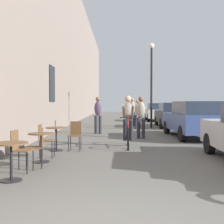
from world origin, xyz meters
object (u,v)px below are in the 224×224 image
Objects in this scene: cyclist_on_bicycle at (128,123)px; pedestrian_furthest at (132,110)px; cafe_table_far at (56,134)px; street_lamp at (151,74)px; cafe_chair_mid_toward_wall at (38,145)px; parked_car_second at (194,119)px; parked_car_third at (172,114)px; cafe_table_mid at (41,141)px; cafe_chair_far_toward_street at (75,134)px; cafe_chair_mid_toward_street at (44,138)px; cafe_table_near at (11,153)px; pedestrian_mid at (98,113)px; pedestrian_near at (141,115)px; cafe_chair_near_toward_wall at (19,148)px; parked_car_fourth at (157,112)px; pedestrian_far at (138,112)px.

pedestrian_furthest is (0.61, 8.67, 0.19)m from cyclist_on_bicycle.
street_lamp reaches higher than cafe_table_far.
parked_car_second is (5.02, 5.72, 0.27)m from cafe_chair_mid_toward_wall.
parked_car_third is at bearing 59.46° from cafe_table_far.
cafe_table_mid is 1.89m from cafe_chair_far_toward_street.
cafe_chair_mid_toward_street is 10.33m from street_lamp.
pedestrian_mid is (1.10, 8.38, 0.47)m from cafe_table_near.
cafe_table_mid is 0.42× the size of pedestrian_near.
street_lamp is at bearing 69.37° from cafe_chair_near_toward_wall.
cafe_chair_near_toward_wall is at bearing -94.40° from cafe_table_far.
pedestrian_near is 2.61m from pedestrian_mid.
street_lamp is (3.95, 9.18, 2.59)m from cafe_chair_mid_toward_street.
pedestrian_mid is 0.43× the size of parked_car_fourth.
cafe_chair_mid_toward_street and cafe_chair_mid_toward_wall have the same top height.
parked_car_third is at bearing 88.61° from parked_car_second.
cafe_chair_mid_toward_street is 11.02m from pedestrian_furthest.
cyclist_on_bicycle is 0.43× the size of parked_car_fourth.
cafe_chair_far_toward_street is 0.22× the size of parked_car_fourth.
pedestrian_far is at bearing 73.02° from cafe_chair_mid_toward_wall.
pedestrian_furthest is 2.74m from street_lamp.
pedestrian_furthest reaches higher than parked_car_second.
parked_car_second is at bearing -69.79° from pedestrian_furthest.
cafe_table_mid is at bearing -134.77° from parked_car_second.
parked_car_second is (2.85, 2.59, -0.02)m from cyclist_on_bicycle.
parked_car_fourth is at bearing 72.74° from cafe_table_mid.
pedestrian_near is at bearing 62.52° from cafe_chair_near_toward_wall.
cafe_table_near is 0.81× the size of cafe_chair_mid_toward_wall.
cafe_chair_near_toward_wall is 2.77m from cafe_table_far.
cafe_table_mid is at bearing 79.20° from cafe_chair_near_toward_wall.
cafe_table_far is at bearing 85.60° from cafe_chair_near_toward_wall.
pedestrian_near reaches higher than cafe_table_far.
cafe_table_far is at bearing -132.39° from pedestrian_near.
pedestrian_furthest is 6.48m from parked_car_second.
pedestrian_mid is 4.39m from parked_car_second.
cafe_table_mid is 0.41× the size of pedestrian_furthest.
street_lamp is (3.87, 9.78, 2.59)m from cafe_table_mid.
cafe_table_near is 4.89m from cyclist_on_bicycle.
pedestrian_near is (2.98, 6.57, 0.45)m from cafe_table_near.
cafe_chair_near_toward_wall is 4.34m from cyclist_on_bicycle.
cyclist_on_bicycle is at bearing -105.14° from pedestrian_near.
pedestrian_near reaches higher than parked_car_second.
cafe_chair_near_toward_wall is 2.94m from cafe_chair_far_toward_street.
cafe_table_mid is 3.40m from cyclist_on_bicycle.
cyclist_on_bicycle is 7.76m from street_lamp.
cafe_table_near is 1.00× the size of cafe_table_mid.
cyclist_on_bicycle is at bearing -110.44° from parked_car_third.
pedestrian_far reaches higher than cafe_chair_near_toward_wall.
parked_car_fourth is at bearing 79.01° from pedestrian_near.
cafe_table_near is at bearing -83.75° from cafe_chair_near_toward_wall.
parked_car_second is at bearing -91.39° from parked_car_third.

